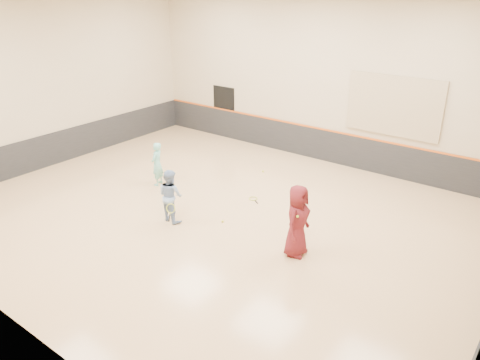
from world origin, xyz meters
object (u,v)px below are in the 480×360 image
Objects in this scene: girl at (157,164)px; spare_racket at (253,198)px; young_man at (297,221)px; instructor at (170,195)px.

girl is 3.45m from spare_racket.
young_man is at bearing 62.18° from girl.
spare_racket is (3.22, 1.00, -0.72)m from girl.
spare_racket is at bearing -107.26° from instructor.
spare_racket is (-2.71, 1.94, -0.91)m from young_man.
girl is 0.79× the size of young_man.
spare_racket is (1.06, 2.54, -0.75)m from instructor.
instructor is 3.82m from young_man.
young_man reaches higher than spare_racket.
young_man reaches higher than girl.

